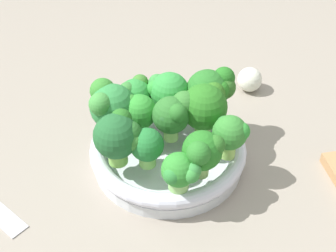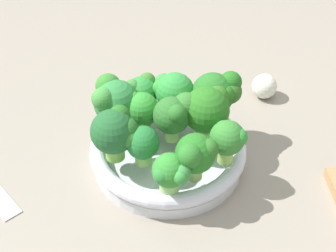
% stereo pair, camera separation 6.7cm
% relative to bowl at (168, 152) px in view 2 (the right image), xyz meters
% --- Properties ---
extents(ground_plane, '(1.30, 1.30, 0.03)m').
position_rel_bowl_xyz_m(ground_plane, '(0.04, -0.04, -0.03)').
color(ground_plane, gray).
extents(bowl, '(0.23, 0.23, 0.04)m').
position_rel_bowl_xyz_m(bowl, '(0.00, 0.00, 0.00)').
color(bowl, silver).
rests_on(bowl, ground_plane).
extents(broccoli_floret_0, '(0.06, 0.06, 0.08)m').
position_rel_bowl_xyz_m(broccoli_floret_0, '(0.02, -0.06, 0.06)').
color(broccoli_floret_0, '#88B752').
rests_on(broccoli_floret_0, bowl).
extents(broccoli_floret_1, '(0.05, 0.05, 0.07)m').
position_rel_bowl_xyz_m(broccoli_floret_1, '(-0.00, -0.01, 0.06)').
color(broccoli_floret_1, '#94CB65').
rests_on(broccoli_floret_1, bowl).
extents(broccoli_floret_2, '(0.05, 0.05, 0.05)m').
position_rel_bowl_xyz_m(broccoli_floret_2, '(-0.04, 0.08, 0.05)').
color(broccoli_floret_2, '#92CD6F').
rests_on(broccoli_floret_2, bowl).
extents(broccoli_floret_3, '(0.08, 0.07, 0.08)m').
position_rel_bowl_xyz_m(broccoli_floret_3, '(-0.04, -0.04, 0.07)').
color(broccoli_floret_3, '#95CA65').
rests_on(broccoli_floret_3, bowl).
extents(broccoli_floret_4, '(0.07, 0.07, 0.08)m').
position_rel_bowl_xyz_m(broccoli_floret_4, '(0.09, -0.00, 0.07)').
color(broccoli_floret_4, '#92D671').
rests_on(broccoli_floret_4, bowl).
extents(broccoli_floret_5, '(0.05, 0.05, 0.06)m').
position_rel_bowl_xyz_m(broccoli_floret_5, '(0.02, 0.05, 0.06)').
color(broccoli_floret_5, '#84C85C').
rests_on(broccoli_floret_5, bowl).
extents(broccoli_floret_6, '(0.06, 0.06, 0.07)m').
position_rel_bowl_xyz_m(broccoli_floret_6, '(-0.06, 0.05, 0.06)').
color(broccoli_floret_6, '#92C167').
rests_on(broccoli_floret_6, bowl).
extents(broccoli_floret_7, '(0.07, 0.06, 0.08)m').
position_rel_bowl_xyz_m(broccoli_floret_7, '(0.05, 0.06, 0.07)').
color(broccoli_floret_7, '#7DC24C').
rests_on(broccoli_floret_7, bowl).
extents(broccoli_floret_8, '(0.05, 0.05, 0.06)m').
position_rel_bowl_xyz_m(broccoli_floret_8, '(0.07, -0.05, 0.06)').
color(broccoli_floret_8, '#85C55E').
rests_on(broccoli_floret_8, bowl).
extents(broccoli_floret_9, '(0.05, 0.05, 0.07)m').
position_rel_bowl_xyz_m(broccoli_floret_9, '(-0.09, 0.00, 0.06)').
color(broccoli_floret_9, '#9FD261').
rests_on(broccoli_floret_9, bowl).
extents(broccoli_floret_10, '(0.05, 0.05, 0.06)m').
position_rel_bowl_xyz_m(broccoli_floret_10, '(0.05, -0.01, 0.06)').
color(broccoli_floret_10, '#9CDA67').
rests_on(broccoli_floret_10, bowl).
extents(broccoli_floret_11, '(0.07, 0.07, 0.08)m').
position_rel_bowl_xyz_m(broccoli_floret_11, '(-0.04, -0.08, 0.07)').
color(broccoli_floret_11, '#78B555').
rests_on(broccoli_floret_11, bowl).
extents(garlic_bulb, '(0.04, 0.04, 0.04)m').
position_rel_bowl_xyz_m(garlic_bulb, '(-0.08, -0.22, 0.00)').
color(garlic_bulb, silver).
rests_on(garlic_bulb, ground_plane).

